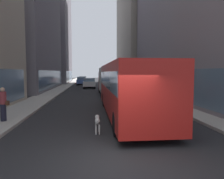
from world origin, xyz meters
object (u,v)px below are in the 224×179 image
(car_red_coupe, at_px, (83,80))
(dalmatian_dog, at_px, (97,121))
(box_truck, at_px, (110,80))
(car_blue_hatchback, at_px, (82,81))
(pedestrian_with_handbag, at_px, (3,104))
(transit_bus, at_px, (127,86))
(car_white_van, at_px, (89,83))

(car_red_coupe, relative_size, dalmatian_dog, 4.67)
(car_red_coupe, xyz_separation_m, box_truck, (4.00, -26.43, 0.84))
(car_blue_hatchback, height_order, box_truck, box_truck)
(dalmatian_dog, distance_m, pedestrian_with_handbag, 5.08)
(car_blue_hatchback, relative_size, pedestrian_with_handbag, 2.82)
(pedestrian_with_handbag, bearing_deg, transit_bus, 13.33)
(dalmatian_dog, bearing_deg, car_red_coupe, 92.89)
(car_blue_hatchback, height_order, dalmatian_dog, car_blue_hatchback)
(car_red_coupe, xyz_separation_m, car_white_van, (1.60, -15.06, 0.00))
(car_red_coupe, distance_m, pedestrian_with_handbag, 39.69)
(transit_bus, xyz_separation_m, car_red_coupe, (-4.00, 38.07, -0.95))
(car_blue_hatchback, xyz_separation_m, dalmatian_dog, (2.10, -35.76, -0.31))
(dalmatian_dog, bearing_deg, transit_bus, 62.11)
(car_blue_hatchback, bearing_deg, box_truck, -78.98)
(car_white_van, bearing_deg, transit_bus, -84.05)
(transit_bus, distance_m, car_red_coupe, 38.29)
(car_blue_hatchback, distance_m, dalmatian_dog, 35.82)
(car_blue_hatchback, relative_size, box_truck, 0.64)
(transit_bus, relative_size, dalmatian_dog, 11.98)
(transit_bus, distance_m, car_white_van, 23.15)
(transit_bus, relative_size, box_truck, 1.54)
(car_white_van, distance_m, pedestrian_with_handbag, 24.90)
(dalmatian_dog, xyz_separation_m, pedestrian_with_handbag, (-4.62, 2.04, 0.50))
(transit_bus, xyz_separation_m, box_truck, (0.00, 11.64, -0.11))
(dalmatian_dog, bearing_deg, car_blue_hatchback, 93.37)
(car_blue_hatchback, bearing_deg, dalmatian_dog, -86.63)
(car_white_van, bearing_deg, dalmatian_dog, -88.92)
(box_truck, relative_size, pedestrian_with_handbag, 4.44)
(car_white_van, height_order, dalmatian_dog, car_white_van)
(transit_bus, relative_size, car_red_coupe, 2.56)
(dalmatian_dog, height_order, pedestrian_with_handbag, pedestrian_with_handbag)
(car_red_coupe, distance_m, car_blue_hatchback, 5.89)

